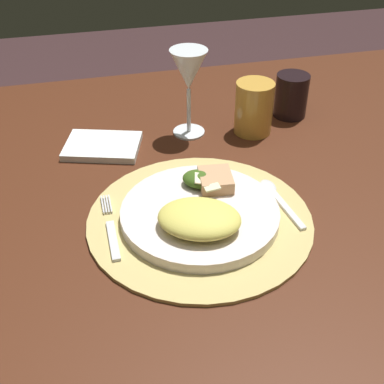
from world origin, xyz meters
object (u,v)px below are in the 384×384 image
(wine_glass, at_px, (189,73))
(amber_tumbler, at_px, (254,108))
(fork, at_px, (111,229))
(dark_tumbler, at_px, (291,96))
(dining_table, at_px, (224,248))
(spoon, at_px, (275,195))
(napkin, at_px, (103,146))
(dinner_plate, at_px, (200,214))

(wine_glass, distance_m, amber_tumbler, 0.15)
(fork, relative_size, amber_tumbler, 1.49)
(fork, distance_m, dark_tumbler, 0.50)
(dining_table, xyz_separation_m, spoon, (0.07, -0.05, 0.14))
(fork, bearing_deg, napkin, 87.17)
(napkin, relative_size, dark_tumbler, 1.54)
(dining_table, height_order, dinner_plate, dinner_plate)
(fork, distance_m, napkin, 0.25)
(dinner_plate, distance_m, wine_glass, 0.30)
(napkin, bearing_deg, dining_table, -43.20)
(spoon, bearing_deg, napkin, 138.71)
(wine_glass, bearing_deg, dining_table, -84.96)
(dining_table, distance_m, spoon, 0.16)
(fork, xyz_separation_m, napkin, (0.01, 0.25, -0.00))
(napkin, xyz_separation_m, amber_tumbler, (0.29, -0.00, 0.04))
(fork, relative_size, napkin, 1.12)
(amber_tumbler, xyz_separation_m, dark_tumbler, (0.10, 0.05, -0.01))
(napkin, bearing_deg, fork, -92.83)
(spoon, bearing_deg, dark_tumbler, 63.09)
(fork, bearing_deg, dinner_plate, -1.49)
(dining_table, xyz_separation_m, dinner_plate, (-0.07, -0.07, 0.15))
(dinner_plate, distance_m, spoon, 0.13)
(wine_glass, relative_size, dark_tumbler, 1.91)
(wine_glass, distance_m, dark_tumbler, 0.24)
(dining_table, relative_size, wine_glass, 8.62)
(spoon, relative_size, napkin, 1.00)
(amber_tumbler, bearing_deg, napkin, 179.51)
(amber_tumbler, bearing_deg, dining_table, -121.14)
(wine_glass, bearing_deg, dinner_plate, -100.08)
(spoon, xyz_separation_m, wine_glass, (-0.08, 0.25, 0.12))
(spoon, height_order, amber_tumbler, amber_tumbler)
(wine_glass, bearing_deg, amber_tumbler, -10.94)
(dark_tumbler, bearing_deg, amber_tumbler, -154.46)
(dinner_plate, relative_size, spoon, 1.78)
(amber_tumbler, bearing_deg, dark_tumbler, 25.54)
(spoon, xyz_separation_m, dark_tumbler, (0.14, 0.27, 0.04))
(napkin, height_order, amber_tumbler, amber_tumbler)
(dining_table, distance_m, dinner_plate, 0.18)
(dining_table, xyz_separation_m, napkin, (-0.19, 0.18, 0.14))
(napkin, bearing_deg, spoon, -41.29)
(spoon, bearing_deg, dining_table, 144.77)
(fork, relative_size, dark_tumbler, 1.73)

